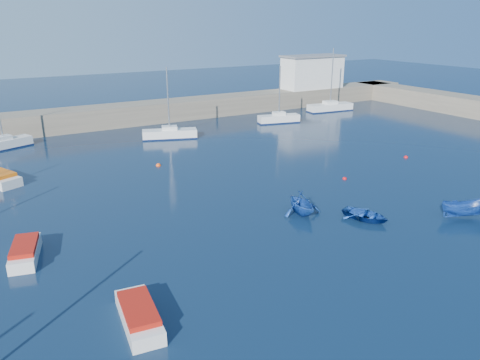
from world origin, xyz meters
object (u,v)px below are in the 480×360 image
dinghy_right (464,209)px  sailboat_5 (4,144)px  sailboat_6 (170,134)px  dinghy_center (365,215)px  sailboat_7 (279,118)px  dinghy_left (301,203)px  motorboat_0 (139,315)px  harbor_office (312,73)px  sailboat_8 (330,107)px  motorboat_1 (25,251)px

dinghy_right → sailboat_5: bearing=64.2°
sailboat_6 → dinghy_center: sailboat_6 is taller
sailboat_6 → sailboat_7: bearing=-67.8°
dinghy_left → motorboat_0: bearing=-148.7°
sailboat_5 → dinghy_center: bearing=-171.6°
harbor_office → dinghy_right: (-20.54, -42.75, -4.46)m
sailboat_5 → sailboat_7: bearing=-118.7°
sailboat_7 → dinghy_right: sailboat_7 is taller
sailboat_8 → dinghy_left: sailboat_8 is taller
dinghy_center → dinghy_left: dinghy_left is taller
sailboat_7 → motorboat_1: sailboat_7 is taller
motorboat_0 → harbor_office: bearing=50.8°
sailboat_8 → dinghy_left: size_ratio=2.93×
dinghy_center → motorboat_1: bearing=144.4°
harbor_office → sailboat_7: size_ratio=1.33×
sailboat_5 → dinghy_right: (26.16, -36.93, 0.07)m
sailboat_5 → sailboat_7: size_ratio=1.02×
sailboat_6 → motorboat_1: (-18.55, -23.12, -0.13)m
dinghy_center → dinghy_right: bearing=-47.2°
sailboat_5 → dinghy_center: (19.90, -33.70, -0.24)m
motorboat_0 → sailboat_8: bearing=47.1°
motorboat_0 → dinghy_center: motorboat_0 is taller
motorboat_0 → dinghy_left: dinghy_left is taller
harbor_office → dinghy_center: 47.99m
sailboat_6 → motorboat_0: 35.69m
sailboat_7 → dinghy_center: 32.79m
dinghy_center → sailboat_7: bearing=45.7°
harbor_office → sailboat_6: bearing=-160.4°
harbor_office → sailboat_6: sailboat_6 is taller
sailboat_6 → dinghy_right: 33.49m
dinghy_left → sailboat_8: bearing=53.3°
sailboat_5 → motorboat_1: bearing=155.2°
sailboat_5 → motorboat_1: (-1.28, -27.76, -0.12)m
harbor_office → dinghy_center: bearing=-124.1°
motorboat_0 → sailboat_6: bearing=72.1°
sailboat_6 → motorboat_1: size_ratio=1.98×
harbor_office → sailboat_5: size_ratio=1.30×
sailboat_6 → motorboat_0: (-14.88, -32.44, -0.14)m
sailboat_5 → dinghy_left: 34.86m
motorboat_1 → dinghy_right: size_ratio=1.25×
sailboat_8 → dinghy_right: bearing=158.7°
sailboat_6 → sailboat_5: bearing=94.4°
sailboat_8 → dinghy_left: bearing=142.8°
motorboat_0 → dinghy_left: size_ratio=1.36×
dinghy_left → dinghy_right: 11.41m
harbor_office → dinghy_left: size_ratio=3.13×
motorboat_0 → dinghy_center: size_ratio=1.33×
dinghy_right → harbor_office: bearing=3.2°
harbor_office → motorboat_0: bearing=-135.9°
harbor_office → motorboat_1: 58.75m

